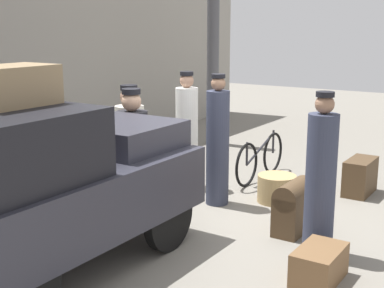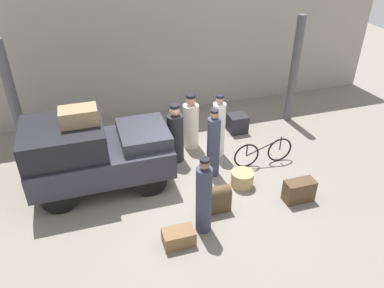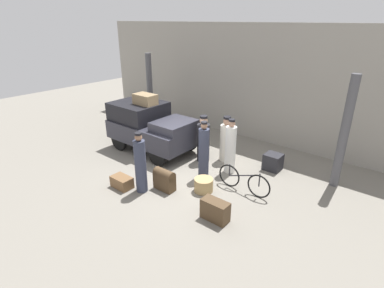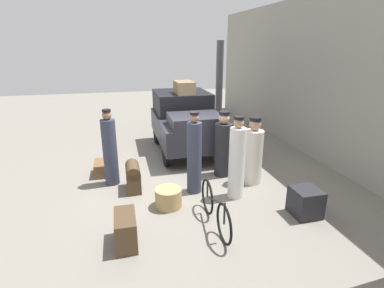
# 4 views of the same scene
# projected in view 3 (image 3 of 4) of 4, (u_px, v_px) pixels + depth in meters

# --- Properties ---
(ground_plane) EXTENTS (30.00, 30.00, 0.00)m
(ground_plane) POSITION_uv_depth(u_px,v_px,m) (183.00, 171.00, 9.82)
(ground_plane) COLOR gray
(station_building_facade) EXTENTS (16.00, 0.15, 4.50)m
(station_building_facade) POSITION_uv_depth(u_px,v_px,m) (250.00, 83.00, 11.85)
(station_building_facade) COLOR gray
(station_building_facade) RESTS_ON ground
(canopy_pillar_left) EXTENTS (0.25, 0.25, 3.31)m
(canopy_pillar_left) POSITION_uv_depth(u_px,v_px,m) (150.00, 92.00, 12.98)
(canopy_pillar_left) COLOR #4C4C51
(canopy_pillar_left) RESTS_ON ground
(canopy_pillar_right) EXTENTS (0.25, 0.25, 3.31)m
(canopy_pillar_right) POSITION_uv_depth(u_px,v_px,m) (344.00, 133.00, 8.38)
(canopy_pillar_right) COLOR #4C4C51
(canopy_pillar_right) RESTS_ON ground
(truck) EXTENTS (3.30, 1.80, 1.73)m
(truck) POSITION_uv_depth(u_px,v_px,m) (150.00, 125.00, 11.10)
(truck) COLOR black
(truck) RESTS_ON ground
(bicycle) EXTENTS (1.66, 0.04, 0.74)m
(bicycle) POSITION_uv_depth(u_px,v_px,m) (244.00, 180.00, 8.53)
(bicycle) COLOR black
(bicycle) RESTS_ON ground
(wicker_basket) EXTENTS (0.55, 0.55, 0.39)m
(wicker_basket) POSITION_uv_depth(u_px,v_px,m) (204.00, 185.00, 8.62)
(wicker_basket) COLOR tan
(wicker_basket) RESTS_ON ground
(porter_standing_middle) EXTENTS (0.32, 0.32, 1.83)m
(porter_standing_middle) POSITION_uv_depth(u_px,v_px,m) (204.00, 152.00, 9.15)
(porter_standing_middle) COLOR #33384C
(porter_standing_middle) RESTS_ON ground
(porter_with_bicycle) EXTENTS (0.43, 0.43, 1.64)m
(porter_with_bicycle) POSITION_uv_depth(u_px,v_px,m) (203.00, 141.00, 10.28)
(porter_with_bicycle) COLOR #232328
(porter_with_bicycle) RESTS_ON ground
(porter_carrying_trunk) EXTENTS (0.44, 0.44, 1.60)m
(porter_carrying_trunk) POSITION_uv_depth(u_px,v_px,m) (226.00, 141.00, 10.32)
(porter_carrying_trunk) COLOR silver
(porter_carrying_trunk) RESTS_ON ground
(conductor_in_dark_uniform) EXTENTS (0.33, 0.33, 1.80)m
(conductor_in_dark_uniform) POSITION_uv_depth(u_px,v_px,m) (140.00, 165.00, 8.39)
(conductor_in_dark_uniform) COLOR #33384C
(conductor_in_dark_uniform) RESTS_ON ground
(porter_lifting_near_truck) EXTENTS (0.34, 0.34, 1.79)m
(porter_lifting_near_truck) POSITION_uv_depth(u_px,v_px,m) (230.00, 148.00, 9.48)
(porter_lifting_near_truck) COLOR white
(porter_lifting_near_truck) RESTS_ON ground
(suitcase_small_leather) EXTENTS (0.54, 0.51, 0.55)m
(suitcase_small_leather) POSITION_uv_depth(u_px,v_px,m) (273.00, 162.00, 9.83)
(suitcase_small_leather) COLOR #232328
(suitcase_small_leather) RESTS_ON ground
(trunk_large_brown) EXTENTS (0.70, 0.34, 0.53)m
(trunk_large_brown) POSITION_uv_depth(u_px,v_px,m) (215.00, 210.00, 7.36)
(trunk_large_brown) COLOR #4C3823
(trunk_large_brown) RESTS_ON ground
(trunk_wicker_pale) EXTENTS (0.64, 0.40, 0.34)m
(trunk_wicker_pale) POSITION_uv_depth(u_px,v_px,m) (122.00, 182.00, 8.83)
(trunk_wicker_pale) COLOR brown
(trunk_wicker_pale) RESTS_ON ground
(suitcase_black_upright) EXTENTS (0.64, 0.31, 0.64)m
(suitcase_black_upright) POSITION_uv_depth(u_px,v_px,m) (164.00, 179.00, 8.65)
(suitcase_black_upright) COLOR #4C3823
(suitcase_black_upright) RESTS_ON ground
(trunk_on_truck_roof) EXTENTS (0.83, 0.53, 0.37)m
(trunk_on_truck_roof) POSITION_uv_depth(u_px,v_px,m) (145.00, 99.00, 10.83)
(trunk_on_truck_roof) COLOR #937A56
(trunk_on_truck_roof) RESTS_ON truck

